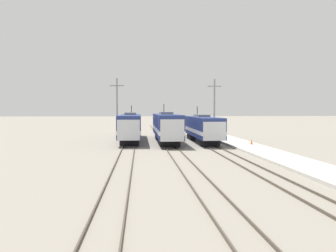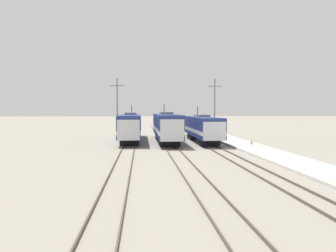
{
  "view_description": "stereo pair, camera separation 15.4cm",
  "coord_description": "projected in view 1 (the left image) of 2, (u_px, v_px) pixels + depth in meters",
  "views": [
    {
      "loc": [
        -3.76,
        -39.15,
        4.66
      ],
      "look_at": [
        -0.17,
        2.73,
        2.58
      ],
      "focal_mm": 35.0,
      "sensor_mm": 36.0,
      "label": 1
    },
    {
      "loc": [
        -3.61,
        -39.16,
        4.66
      ],
      "look_at": [
        -0.17,
        2.73,
        2.58
      ],
      "focal_mm": 35.0,
      "sensor_mm": 36.0,
      "label": 2
    }
  ],
  "objects": [
    {
      "name": "locomotive_far_right",
      "position": [
        202.0,
        128.0,
        47.04
      ],
      "size": [
        3.08,
        16.69,
        5.2
      ],
      "color": "black",
      "rests_on": "ground_plane"
    },
    {
      "name": "locomotive_center",
      "position": [
        166.0,
        127.0,
        46.96
      ],
      "size": [
        3.11,
        18.83,
        5.58
      ],
      "color": "black",
      "rests_on": "ground_plane"
    },
    {
      "name": "catenary_tower_left",
      "position": [
        117.0,
        107.0,
        49.54
      ],
      "size": [
        2.13,
        0.25,
        9.45
      ],
      "color": "gray",
      "rests_on": "ground_plane"
    },
    {
      "name": "platform",
      "position": [
        248.0,
        147.0,
        40.31
      ],
      "size": [
        4.0,
        120.0,
        0.27
      ],
      "color": "beige",
      "rests_on": "ground_plane"
    },
    {
      "name": "ground_plane",
      "position": [
        171.0,
        148.0,
        39.51
      ],
      "size": [
        400.0,
        400.0,
        0.0
      ],
      "primitive_type": "plane",
      "color": "gray"
    },
    {
      "name": "rail_pair_far_left",
      "position": [
        128.0,
        148.0,
        39.06
      ],
      "size": [
        1.51,
        120.0,
        0.15
      ],
      "color": "#4C4238",
      "rests_on": "ground_plane"
    },
    {
      "name": "rail_pair_far_right",
      "position": [
        213.0,
        147.0,
        39.94
      ],
      "size": [
        1.51,
        120.0,
        0.15
      ],
      "color": "#4C4238",
      "rests_on": "ground_plane"
    },
    {
      "name": "locomotive_far_left",
      "position": [
        131.0,
        126.0,
        48.77
      ],
      "size": [
        3.03,
        19.56,
        5.4
      ],
      "color": "black",
      "rests_on": "ground_plane"
    },
    {
      "name": "catenary_tower_right",
      "position": [
        214.0,
        108.0,
        50.83
      ],
      "size": [
        2.13,
        0.25,
        9.45
      ],
      "color": "gray",
      "rests_on": "ground_plane"
    },
    {
      "name": "traffic_cone",
      "position": [
        251.0,
        142.0,
        41.62
      ],
      "size": [
        0.32,
        0.32,
        0.61
      ],
      "color": "orange",
      "rests_on": "platform"
    },
    {
      "name": "rail_pair_center",
      "position": [
        171.0,
        148.0,
        39.5
      ],
      "size": [
        1.51,
        120.0,
        0.15
      ],
      "color": "#4C4238",
      "rests_on": "ground_plane"
    }
  ]
}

